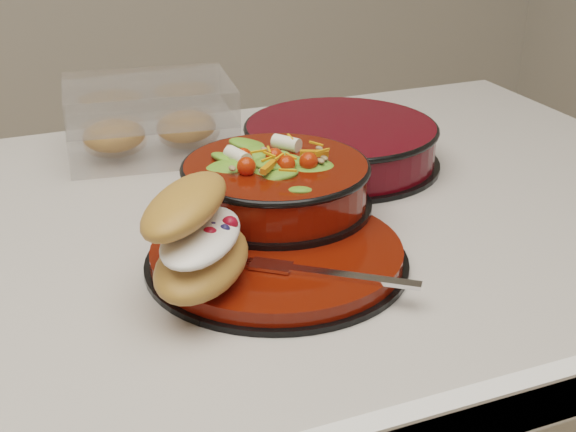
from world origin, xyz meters
name	(u,v)px	position (x,y,z in m)	size (l,w,h in m)	color
dinner_plate	(278,255)	(0.04, -0.11, 0.91)	(0.26, 0.26, 0.02)	black
salad_bowl	(276,178)	(0.07, -0.03, 0.95)	(0.20, 0.20, 0.09)	black
croissant	(199,237)	(-0.04, -0.14, 0.96)	(0.14, 0.17, 0.08)	#C27A3B
fork	(328,273)	(0.06, -0.18, 0.92)	(0.13, 0.11, 0.00)	silver
pastry_box	(150,119)	(0.00, 0.24, 0.95)	(0.23, 0.18, 0.09)	white
extra_bowl	(341,143)	(0.21, 0.10, 0.93)	(0.25, 0.25, 0.05)	black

